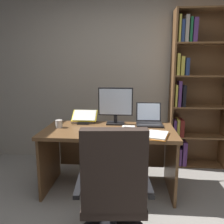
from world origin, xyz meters
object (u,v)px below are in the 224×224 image
at_px(office_chair, 114,198).
at_px(monitor, 116,106).
at_px(bookshelf, 193,91).
at_px(coffee_mug, 59,124).
at_px(computer_mouse, 86,131).
at_px(open_binder, 146,134).
at_px(reading_stand_with_book, 84,117).
at_px(desk, 110,144).
at_px(pen, 130,127).
at_px(laptop, 149,120).
at_px(notepad, 128,128).
at_px(keyboard, 113,132).

xyz_separation_m(office_chair, monitor, (-0.06, 1.17, 0.54)).
bearing_deg(bookshelf, coffee_mug, -155.72).
distance_m(computer_mouse, open_binder, 0.66).
height_order(reading_stand_with_book, coffee_mug, reading_stand_with_book).
height_order(desk, monitor, monitor).
xyz_separation_m(open_binder, pen, (-0.17, 0.25, 0.00)).
height_order(laptop, pen, laptop).
relative_size(monitor, notepad, 2.18).
height_order(bookshelf, reading_stand_with_book, bookshelf).
relative_size(bookshelf, reading_stand_with_book, 6.98).
height_order(bookshelf, pen, bookshelf).
xyz_separation_m(desk, computer_mouse, (-0.24, -0.23, 0.23)).
relative_size(desk, laptop, 4.46).
bearing_deg(office_chair, notepad, 78.90).
distance_m(keyboard, open_binder, 0.36).
xyz_separation_m(desk, office_chair, (0.12, -0.99, -0.10)).
relative_size(laptop, notepad, 1.62).
bearing_deg(monitor, reading_stand_with_book, 173.43).
distance_m(open_binder, coffee_mug, 1.04).
relative_size(computer_mouse, reading_stand_with_book, 0.33).
height_order(laptop, keyboard, laptop).
bearing_deg(notepad, monitor, 129.19).
bearing_deg(reading_stand_with_book, coffee_mug, -132.71).
bearing_deg(reading_stand_with_book, office_chair, -68.99).
xyz_separation_m(computer_mouse, open_binder, (0.66, -0.05, -0.01)).
height_order(computer_mouse, pen, computer_mouse).
bearing_deg(bookshelf, office_chair, -120.35).
bearing_deg(laptop, bookshelf, 39.71).
bearing_deg(keyboard, desk, 104.77).
relative_size(bookshelf, laptop, 6.52).
relative_size(reading_stand_with_book, notepad, 1.51).
distance_m(reading_stand_with_book, notepad, 0.63).
bearing_deg(laptop, monitor, -178.43).
bearing_deg(office_chair, laptop, 68.18).
bearing_deg(bookshelf, keyboard, -138.26).
bearing_deg(computer_mouse, bookshelf, 34.89).
relative_size(bookshelf, pen, 15.85).
xyz_separation_m(office_chair, laptop, (0.36, 1.18, 0.36)).
relative_size(office_chair, notepad, 4.94).
distance_m(keyboard, computer_mouse, 0.30).
xyz_separation_m(laptop, open_binder, (-0.06, -0.46, -0.04)).
height_order(desk, office_chair, office_chair).
height_order(office_chair, keyboard, office_chair).
relative_size(keyboard, computer_mouse, 4.04).
xyz_separation_m(desk, monitor, (0.06, 0.18, 0.43)).
bearing_deg(laptop, keyboard, -135.34).
bearing_deg(monitor, notepad, -50.81).
xyz_separation_m(monitor, reading_stand_with_book, (-0.41, 0.05, -0.15)).
distance_m(monitor, notepad, 0.34).
xyz_separation_m(keyboard, pen, (0.19, 0.20, 0.00)).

